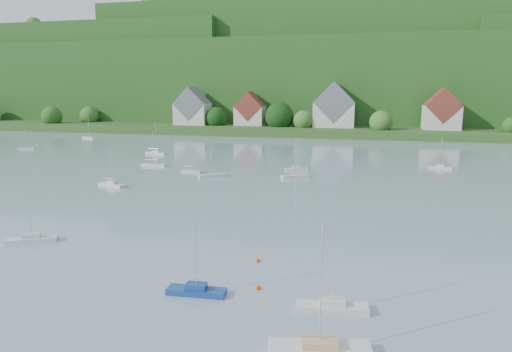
% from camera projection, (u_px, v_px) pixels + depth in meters
% --- Properties ---
extents(far_shore_strip, '(600.00, 60.00, 3.00)m').
position_uv_depth(far_shore_strip, '(324.00, 128.00, 192.87)').
color(far_shore_strip, '#294A1C').
rests_on(far_shore_strip, ground).
extents(forested_ridge, '(620.00, 181.22, 69.89)m').
position_uv_depth(forested_ridge, '(336.00, 80.00, 254.18)').
color(forested_ridge, '#1A4416').
rests_on(forested_ridge, ground).
extents(village_building_0, '(14.00, 10.40, 16.00)m').
position_uv_depth(village_building_0, '(192.00, 109.00, 191.42)').
color(village_building_0, beige).
rests_on(village_building_0, far_shore_strip).
extents(village_building_1, '(12.00, 9.36, 14.00)m').
position_uv_depth(village_building_1, '(250.00, 111.00, 187.80)').
color(village_building_1, beige).
rests_on(village_building_1, far_shore_strip).
extents(village_building_2, '(16.00, 11.44, 18.00)m').
position_uv_depth(village_building_2, '(334.00, 109.00, 178.60)').
color(village_building_2, beige).
rests_on(village_building_2, far_shore_strip).
extents(village_building_3, '(13.00, 10.40, 15.50)m').
position_uv_depth(village_building_3, '(442.00, 112.00, 167.77)').
color(village_building_3, beige).
rests_on(village_building_3, far_shore_strip).
extents(near_sailboat_1, '(5.35, 1.78, 7.13)m').
position_uv_depth(near_sailboat_1, '(196.00, 290.00, 39.75)').
color(near_sailboat_1, navy).
rests_on(near_sailboat_1, ground).
extents(near_sailboat_2, '(7.33, 3.28, 9.56)m').
position_uv_depth(near_sailboat_2, '(319.00, 349.00, 30.59)').
color(near_sailboat_2, silver).
rests_on(near_sailboat_2, ground).
extents(near_sailboat_3, '(6.11, 2.55, 8.00)m').
position_uv_depth(near_sailboat_3, '(332.00, 306.00, 36.67)').
color(near_sailboat_3, silver).
rests_on(near_sailboat_3, ground).
extents(near_sailboat_6, '(5.78, 4.03, 7.67)m').
position_uv_depth(near_sailboat_6, '(32.00, 239.00, 53.28)').
color(near_sailboat_6, silver).
rests_on(near_sailboat_6, ground).
extents(mooring_buoy_2, '(0.46, 0.46, 0.46)m').
position_uv_depth(mooring_buoy_2, '(258.00, 289.00, 40.82)').
color(mooring_buoy_2, '#E14200').
rests_on(mooring_buoy_2, ground).
extents(mooring_buoy_3, '(0.46, 0.46, 0.46)m').
position_uv_depth(mooring_buoy_3, '(258.00, 262.00, 47.31)').
color(mooring_buoy_3, '#E14200').
rests_on(mooring_buoy_3, ground).
extents(far_sailboat_cluster, '(195.33, 76.27, 8.71)m').
position_uv_depth(far_sailboat_cluster, '(351.00, 163.00, 108.18)').
color(far_sailboat_cluster, silver).
rests_on(far_sailboat_cluster, ground).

